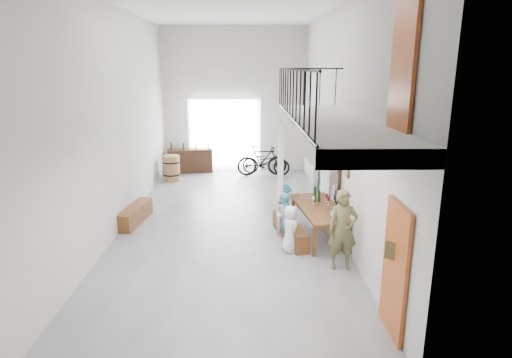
{
  "coord_description": "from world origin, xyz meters",
  "views": [
    {
      "loc": [
        0.47,
        -10.75,
        4.03
      ],
      "look_at": [
        0.69,
        -0.5,
        1.32
      ],
      "focal_mm": 30.0,
      "sensor_mm": 36.0,
      "label": 1
    }
  ],
  "objects_px": {
    "serving_counter": "(190,161)",
    "host_standing": "(343,230)",
    "bench_inner": "(290,230)",
    "bicycle_near": "(266,162)",
    "tasting_table": "(320,210)",
    "oak_barrel": "(172,168)",
    "side_bench": "(135,214)"
  },
  "relations": [
    {
      "from": "oak_barrel",
      "to": "bench_inner",
      "type": "bearing_deg",
      "value": -55.98
    },
    {
      "from": "oak_barrel",
      "to": "host_standing",
      "type": "height_order",
      "value": "host_standing"
    },
    {
      "from": "bench_inner",
      "to": "bicycle_near",
      "type": "height_order",
      "value": "bicycle_near"
    },
    {
      "from": "serving_counter",
      "to": "host_standing",
      "type": "relative_size",
      "value": 1.03
    },
    {
      "from": "tasting_table",
      "to": "bicycle_near",
      "type": "xyz_separation_m",
      "value": [
        -1.0,
        6.31,
        -0.22
      ]
    },
    {
      "from": "side_bench",
      "to": "host_standing",
      "type": "bearing_deg",
      "value": -29.38
    },
    {
      "from": "tasting_table",
      "to": "oak_barrel",
      "type": "relative_size",
      "value": 2.66
    },
    {
      "from": "serving_counter",
      "to": "bicycle_near",
      "type": "relative_size",
      "value": 0.93
    },
    {
      "from": "bicycle_near",
      "to": "bench_inner",
      "type": "bearing_deg",
      "value": -162.75
    },
    {
      "from": "serving_counter",
      "to": "host_standing",
      "type": "height_order",
      "value": "host_standing"
    },
    {
      "from": "bench_inner",
      "to": "tasting_table",
      "type": "bearing_deg",
      "value": -7.44
    },
    {
      "from": "serving_counter",
      "to": "oak_barrel",
      "type": "bearing_deg",
      "value": -120.39
    },
    {
      "from": "bench_inner",
      "to": "bicycle_near",
      "type": "xyz_separation_m",
      "value": [
        -0.29,
        6.37,
        0.27
      ]
    },
    {
      "from": "tasting_table",
      "to": "bench_inner",
      "type": "bearing_deg",
      "value": 177.56
    },
    {
      "from": "tasting_table",
      "to": "bicycle_near",
      "type": "height_order",
      "value": "bicycle_near"
    },
    {
      "from": "tasting_table",
      "to": "bicycle_near",
      "type": "bearing_deg",
      "value": 91.59
    },
    {
      "from": "oak_barrel",
      "to": "serving_counter",
      "type": "bearing_deg",
      "value": 67.52
    },
    {
      "from": "oak_barrel",
      "to": "side_bench",
      "type": "bearing_deg",
      "value": -93.06
    },
    {
      "from": "bench_inner",
      "to": "bicycle_near",
      "type": "distance_m",
      "value": 6.38
    },
    {
      "from": "bench_inner",
      "to": "bicycle_near",
      "type": "relative_size",
      "value": 1.03
    },
    {
      "from": "side_bench",
      "to": "serving_counter",
      "type": "height_order",
      "value": "serving_counter"
    },
    {
      "from": "tasting_table",
      "to": "bicycle_near",
      "type": "distance_m",
      "value": 6.39
    },
    {
      "from": "host_standing",
      "to": "oak_barrel",
      "type": "bearing_deg",
      "value": 123.31
    },
    {
      "from": "tasting_table",
      "to": "serving_counter",
      "type": "height_order",
      "value": "serving_counter"
    },
    {
      "from": "oak_barrel",
      "to": "bicycle_near",
      "type": "height_order",
      "value": "bicycle_near"
    },
    {
      "from": "serving_counter",
      "to": "bicycle_near",
      "type": "xyz_separation_m",
      "value": [
        2.95,
        -0.45,
        0.03
      ]
    },
    {
      "from": "host_standing",
      "to": "bicycle_near",
      "type": "distance_m",
      "value": 8.02
    },
    {
      "from": "bench_inner",
      "to": "oak_barrel",
      "type": "height_order",
      "value": "oak_barrel"
    },
    {
      "from": "side_bench",
      "to": "oak_barrel",
      "type": "xyz_separation_m",
      "value": [
        0.23,
        4.36,
        0.22
      ]
    },
    {
      "from": "bicycle_near",
      "to": "serving_counter",
      "type": "bearing_deg",
      "value": 95.97
    },
    {
      "from": "tasting_table",
      "to": "oak_barrel",
      "type": "xyz_separation_m",
      "value": [
        -4.47,
        5.51,
        -0.25
      ]
    },
    {
      "from": "oak_barrel",
      "to": "serving_counter",
      "type": "distance_m",
      "value": 1.35
    }
  ]
}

